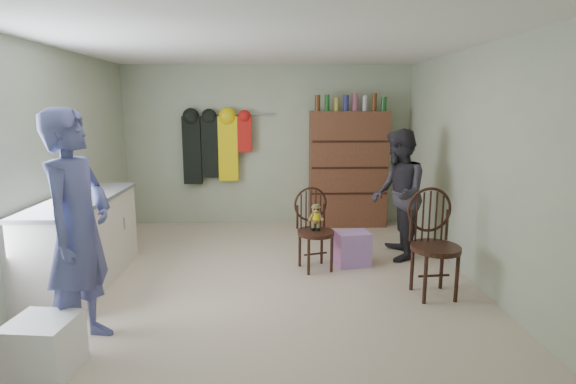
{
  "coord_description": "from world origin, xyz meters",
  "views": [
    {
      "loc": [
        0.11,
        -4.64,
        1.89
      ],
      "look_at": [
        0.25,
        0.2,
        0.95
      ],
      "focal_mm": 28.0,
      "sensor_mm": 36.0,
      "label": 1
    }
  ],
  "objects_px": {
    "chair_front": "(314,224)",
    "counter": "(82,241)",
    "dresser": "(348,168)",
    "chair_far": "(433,239)"
  },
  "relations": [
    {
      "from": "chair_front",
      "to": "counter",
      "type": "bearing_deg",
      "value": 171.76
    },
    {
      "from": "chair_front",
      "to": "dresser",
      "type": "distance_m",
      "value": 2.07
    },
    {
      "from": "counter",
      "to": "chair_front",
      "type": "height_order",
      "value": "chair_front"
    },
    {
      "from": "counter",
      "to": "dresser",
      "type": "height_order",
      "value": "dresser"
    },
    {
      "from": "chair_far",
      "to": "dresser",
      "type": "xyz_separation_m",
      "value": [
        -0.43,
        2.67,
        0.34
      ]
    },
    {
      "from": "counter",
      "to": "chair_far",
      "type": "relative_size",
      "value": 1.72
    },
    {
      "from": "dresser",
      "to": "chair_far",
      "type": "bearing_deg",
      "value": -80.76
    },
    {
      "from": "counter",
      "to": "chair_far",
      "type": "bearing_deg",
      "value": -5.89
    },
    {
      "from": "dresser",
      "to": "chair_front",
      "type": "bearing_deg",
      "value": -109.87
    },
    {
      "from": "counter",
      "to": "dresser",
      "type": "bearing_deg",
      "value": 35.69
    }
  ]
}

